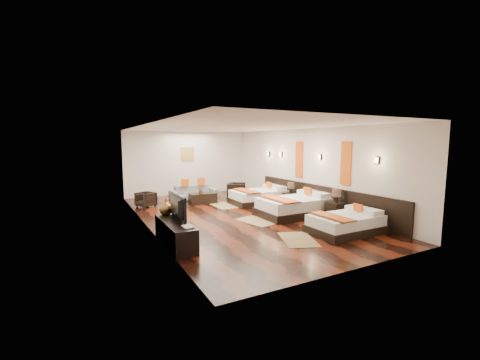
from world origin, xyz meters
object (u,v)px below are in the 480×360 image
sofa (194,192)px  tv (174,207)px  bed_mid (295,206)px  tv_console (175,233)px  table_plant (201,190)px  coffee_table (203,198)px  bed_near (346,223)px  nightstand_b (291,198)px  armchair_right (237,191)px  book (183,228)px  bed_far (259,196)px  nightstand_a (336,209)px  figurine (166,207)px  armchair_left (146,200)px

sofa → tv: bearing=-112.2°
bed_mid → tv_console: bearing=-166.1°
sofa → table_plant: table_plant is taller
bed_mid → sofa: bearing=114.3°
coffee_table → bed_near: bearing=-70.3°
bed_mid → sofa: 4.66m
tv_console → tv: (0.05, 0.20, 0.56)m
nightstand_b → armchair_right: size_ratio=1.22×
book → armchair_right: 6.54m
nightstand_b → armchair_right: 2.55m
bed_far → sofa: bed_far is taller
nightstand_a → tv_console: (-4.95, -0.03, -0.06)m
nightstand_b → book: 5.73m
bed_near → sofa: bearing=106.7°
tv → sofa: tv is taller
sofa → armchair_right: size_ratio=2.65×
bed_near → tv_console: bearing=165.4°
armchair_right → bed_far: bearing=-135.2°
bed_mid → sofa: size_ratio=1.20×
sofa → armchair_right: (1.64, -0.67, 0.05)m
armchair_right → book: bearing=176.6°
tv → figurine: (-0.05, 0.58, -0.10)m
tv_console → figurine: figurine is taller
bed_mid → book: bearing=-158.5°
bed_far → armchair_right: bearing=101.3°
nightstand_a → sofa: (-2.66, 5.25, -0.05)m
table_plant → tv_console: bearing=-117.6°
tv_console → tv: tv is taller
table_plant → armchair_right: bearing=14.3°
bed_near → book: bed_near is taller
figurine → coffee_table: 4.17m
book → bed_mid: bearing=21.5°
nightstand_a → tv: size_ratio=0.94×
armchair_right → figurine: bearing=167.8°
tv_console → table_plant: 4.71m
coffee_table → bed_mid: bearing=-59.1°
bed_near → nightstand_a: (0.75, 1.12, 0.08)m
bed_far → nightstand_a: size_ratio=2.21×
bed_mid → book: bed_mid is taller
bed_near → armchair_right: bearing=92.7°
bed_far → nightstand_a: (0.75, -3.22, 0.06)m
table_plant → nightstand_a: bearing=-56.2°
bed_near → armchair_right: bed_near is taller
tv_console → armchair_left: 4.61m
nightstand_b → book: size_ratio=3.09×
bed_far → armchair_left: (-3.96, 1.36, -0.00)m
bed_far → table_plant: size_ratio=7.40×
nightstand_b → armchair_left: nightstand_b is taller
bed_far → figurine: size_ratio=5.53×
bed_far → armchair_right: 1.39m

